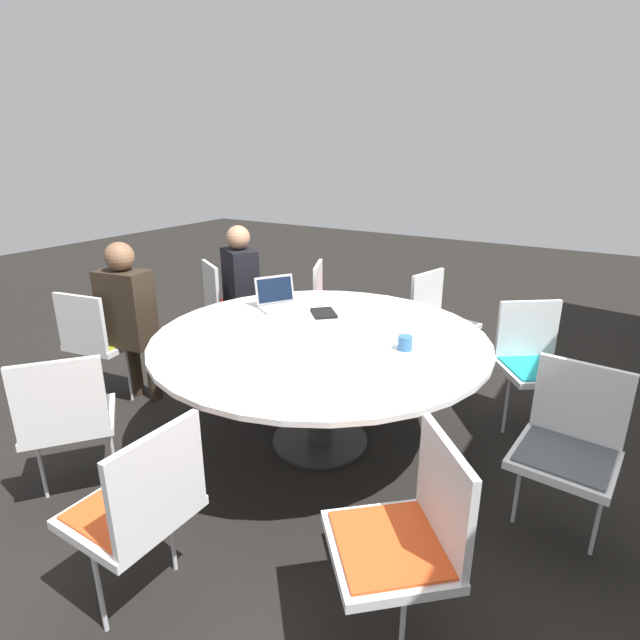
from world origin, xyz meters
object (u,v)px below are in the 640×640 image
at_px(chair_1, 97,336).
at_px(spiral_notebook, 324,313).
at_px(chair_8, 332,302).
at_px(chair_4, 408,530).
at_px(chair_7, 439,316).
at_px(chair_6, 534,357).
at_px(laptop, 278,300).
at_px(chair_3, 140,503).
at_px(person_1, 128,312).
at_px(person_0, 242,284).
at_px(coffee_cup, 405,343).
at_px(chair_0, 226,300).
at_px(chair_5, 570,440).
at_px(chair_2, 67,414).

xyz_separation_m(chair_1, spiral_notebook, (-0.72, 1.49, 0.23)).
bearing_deg(chair_8, chair_4, 11.29).
xyz_separation_m(chair_7, chair_8, (0.13, -0.94, 0.00)).
height_order(chair_6, laptop, laptop).
height_order(chair_4, spiral_notebook, chair_4).
xyz_separation_m(chair_3, laptop, (-1.76, -0.61, 0.28)).
bearing_deg(chair_3, person_1, 52.69).
distance_m(person_0, coffee_cup, 1.93).
bearing_deg(chair_0, chair_7, 48.46).
bearing_deg(person_1, chair_8, 51.69).
xyz_separation_m(chair_3, spiral_notebook, (-1.78, -0.24, 0.23)).
height_order(chair_0, chair_8, same).
distance_m(chair_5, chair_8, 2.46).
bearing_deg(spiral_notebook, chair_1, -64.12).
height_order(chair_0, laptop, laptop).
bearing_deg(chair_2, chair_3, -68.48).
bearing_deg(person_1, chair_2, -65.27).
height_order(chair_7, laptop, laptop).
height_order(chair_6, chair_7, same).
bearing_deg(chair_4, chair_0, 11.99).
distance_m(person_0, person_1, 1.04).
relative_size(chair_2, chair_6, 1.00).
xyz_separation_m(chair_1, laptop, (-0.70, 1.13, 0.28)).
bearing_deg(coffee_cup, chair_1, -79.17).
relative_size(chair_1, chair_7, 1.00).
relative_size(chair_3, chair_4, 1.00).
xyz_separation_m(chair_8, spiral_notebook, (0.91, 0.46, 0.23)).
bearing_deg(chair_1, chair_6, 14.40).
relative_size(chair_5, chair_6, 1.00).
xyz_separation_m(chair_3, chair_6, (-2.32, 1.05, 0.00)).
xyz_separation_m(person_0, laptop, (0.44, 0.70, 0.08)).
bearing_deg(chair_1, person_0, 59.72).
height_order(chair_2, chair_3, same).
xyz_separation_m(chair_6, person_1, (1.14, -2.57, 0.19)).
bearing_deg(chair_8, spiral_notebook, 2.41).
relative_size(chair_2, chair_3, 1.00).
bearing_deg(chair_7, coffee_cup, 24.52).
relative_size(chair_1, chair_3, 1.00).
height_order(chair_3, person_1, person_1).
distance_m(chair_2, chair_4, 1.83).
bearing_deg(spiral_notebook, chair_8, -153.25).
relative_size(chair_6, chair_7, 1.00).
height_order(chair_8, person_0, person_0).
distance_m(chair_5, person_0, 2.82).
height_order(chair_1, laptop, laptop).
xyz_separation_m(chair_6, coffee_cup, (0.84, -0.58, 0.26)).
relative_size(chair_0, person_1, 0.71).
bearing_deg(chair_4, chair_3, 71.64).
bearing_deg(chair_8, person_0, -75.79).
bearing_deg(chair_3, chair_6, -23.74).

